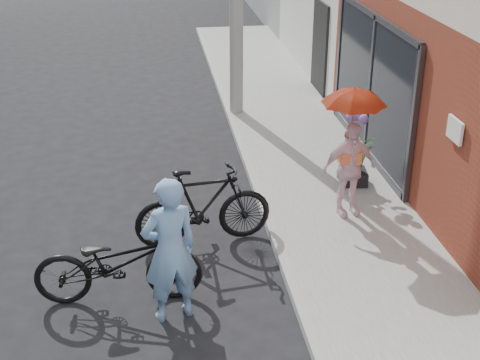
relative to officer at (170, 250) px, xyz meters
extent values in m
plane|color=black|center=(0.59, 0.77, -0.92)|extent=(80.00, 80.00, 0.00)
cube|color=gray|center=(2.69, 2.77, -0.86)|extent=(2.20, 24.00, 0.12)
cube|color=#9E9E99|center=(1.53, 2.77, -0.86)|extent=(0.12, 24.00, 0.12)
cube|color=black|center=(3.75, 4.27, 0.44)|extent=(0.06, 3.80, 2.40)
cube|color=white|center=(3.75, 0.97, 0.90)|extent=(0.04, 0.40, 0.30)
imported|color=#719BC9|center=(0.00, 0.00, 0.00)|extent=(0.77, 0.62, 1.83)
imported|color=black|center=(-0.63, 0.42, -0.38)|extent=(2.07, 0.80, 1.07)
imported|color=black|center=(0.53, 1.65, -0.33)|extent=(2.00, 0.78, 1.17)
imported|color=silver|center=(2.72, 2.03, -0.07)|extent=(0.91, 0.51, 1.46)
imported|color=#B93515|center=(2.72, 2.03, 1.05)|extent=(0.89, 0.89, 0.78)
cube|color=black|center=(3.13, 3.02, -0.68)|extent=(0.48, 0.48, 0.23)
imported|color=#346D2B|center=(3.13, 3.02, -0.24)|extent=(0.58, 0.51, 0.65)
camera|label=1|loc=(-0.11, -6.60, 4.04)|focal=50.00mm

